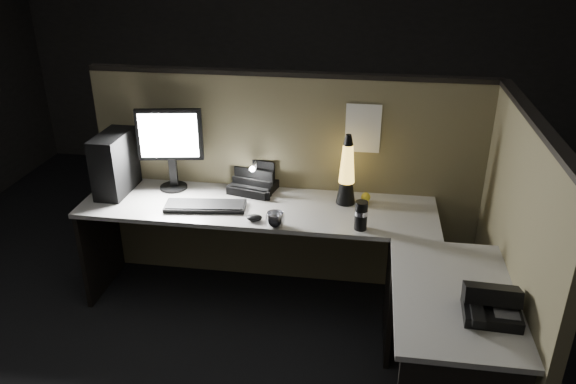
# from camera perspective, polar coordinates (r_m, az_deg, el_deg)

# --- Properties ---
(floor) EXTENTS (6.00, 6.00, 0.00)m
(floor) POSITION_cam_1_polar(r_m,az_deg,el_deg) (3.53, -2.35, -16.60)
(floor) COLOR black
(floor) RESTS_ON ground
(room_shell) EXTENTS (6.00, 6.00, 6.00)m
(room_shell) POSITION_cam_1_polar(r_m,az_deg,el_deg) (2.73, -2.95, 9.59)
(room_shell) COLOR silver
(room_shell) RESTS_ON ground
(partition_back) EXTENTS (2.66, 0.06, 1.50)m
(partition_back) POSITION_cam_1_polar(r_m,az_deg,el_deg) (3.90, -0.03, 0.90)
(partition_back) COLOR brown
(partition_back) RESTS_ON ground
(partition_right) EXTENTS (0.06, 1.66, 1.50)m
(partition_right) POSITION_cam_1_polar(r_m,az_deg,el_deg) (3.23, 21.81, -6.63)
(partition_right) COLOR brown
(partition_right) RESTS_ON ground
(desk) EXTENTS (2.60, 1.60, 0.73)m
(desk) POSITION_cam_1_polar(r_m,az_deg,el_deg) (3.36, 1.30, -6.64)
(desk) COLOR #A6A49D
(desk) RESTS_ON ground
(pc_tower) EXTENTS (0.18, 0.39, 0.41)m
(pc_tower) POSITION_cam_1_polar(r_m,az_deg,el_deg) (3.92, -17.17, 2.80)
(pc_tower) COLOR black
(pc_tower) RESTS_ON desk
(monitor) EXTENTS (0.43, 0.19, 0.56)m
(monitor) POSITION_cam_1_polar(r_m,az_deg,el_deg) (3.83, -11.89, 5.06)
(monitor) COLOR black
(monitor) RESTS_ON desk
(keyboard) EXTENTS (0.53, 0.23, 0.03)m
(keyboard) POSITION_cam_1_polar(r_m,az_deg,el_deg) (3.63, -8.38, -1.42)
(keyboard) COLOR black
(keyboard) RESTS_ON desk
(mouse) EXTENTS (0.11, 0.08, 0.04)m
(mouse) POSITION_cam_1_polar(r_m,az_deg,el_deg) (3.44, -3.42, -2.63)
(mouse) COLOR black
(mouse) RESTS_ON desk
(clip_lamp) EXTENTS (0.04, 0.16, 0.20)m
(clip_lamp) POSITION_cam_1_polar(r_m,az_deg,el_deg) (3.80, -3.43, 1.82)
(clip_lamp) COLOR silver
(clip_lamp) RESTS_ON desk
(organizer) EXTENTS (0.34, 0.31, 0.22)m
(organizer) POSITION_cam_1_polar(r_m,az_deg,el_deg) (3.83, -3.53, 0.89)
(organizer) COLOR black
(organizer) RESTS_ON desk
(lava_lamp) EXTENTS (0.13, 0.13, 0.47)m
(lava_lamp) POSITION_cam_1_polar(r_m,az_deg,el_deg) (3.60, 5.99, 1.71)
(lava_lamp) COLOR black
(lava_lamp) RESTS_ON desk
(travel_mug) EXTENTS (0.08, 0.08, 0.18)m
(travel_mug) POSITION_cam_1_polar(r_m,az_deg,el_deg) (3.34, 7.42, -2.38)
(travel_mug) COLOR black
(travel_mug) RESTS_ON desk
(steel_mug) EXTENTS (0.15, 0.15, 0.09)m
(steel_mug) POSITION_cam_1_polar(r_m,az_deg,el_deg) (3.36, -1.30, -2.82)
(steel_mug) COLOR #B9BAC1
(steel_mug) RESTS_ON desk
(figurine) EXTENTS (0.06, 0.06, 0.06)m
(figurine) POSITION_cam_1_polar(r_m,az_deg,el_deg) (3.66, 7.90, -0.52)
(figurine) COLOR yellow
(figurine) RESTS_ON desk
(pinned_paper) EXTENTS (0.23, 0.00, 0.32)m
(pinned_paper) POSITION_cam_1_polar(r_m,az_deg,el_deg) (3.67, 7.63, 6.41)
(pinned_paper) COLOR white
(pinned_paper) RESTS_ON partition_back
(desk_phone) EXTENTS (0.26, 0.27, 0.15)m
(desk_phone) POSITION_cam_1_polar(r_m,az_deg,el_deg) (2.79, 19.91, -10.69)
(desk_phone) COLOR black
(desk_phone) RESTS_ON desk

